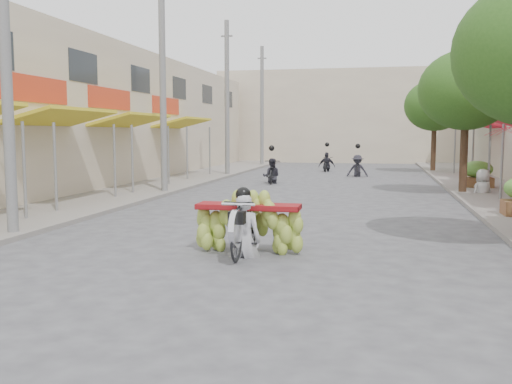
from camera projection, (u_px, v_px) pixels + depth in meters
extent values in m
plane|color=#55555A|center=(211.00, 287.00, 8.41)|extent=(120.00, 120.00, 0.00)
cube|color=gray|center=(155.00, 184.00, 24.46)|extent=(4.00, 60.00, 0.12)
cube|color=gray|center=(503.00, 191.00, 21.51)|extent=(4.00, 60.00, 0.12)
cube|color=beige|center=(34.00, 115.00, 24.23)|extent=(8.00, 40.00, 6.00)
cylinder|color=slate|center=(24.00, 173.00, 14.27)|extent=(0.08, 0.08, 2.55)
cube|color=gold|center=(62.00, 117.00, 17.40)|extent=(1.77, 4.00, 0.53)
cylinder|color=slate|center=(55.00, 169.00, 15.63)|extent=(0.08, 0.08, 2.55)
cylinder|color=slate|center=(115.00, 162.00, 19.13)|extent=(0.08, 0.08, 2.55)
cube|color=red|center=(35.00, 89.00, 17.50)|extent=(0.10, 3.50, 0.80)
cube|color=gold|center=(131.00, 120.00, 22.26)|extent=(1.77, 4.00, 0.53)
cylinder|color=slate|center=(132.00, 160.00, 20.49)|extent=(0.08, 0.08, 2.55)
cylinder|color=slate|center=(168.00, 156.00, 23.99)|extent=(0.08, 0.08, 2.55)
cube|color=red|center=(110.00, 99.00, 22.36)|extent=(0.10, 3.50, 0.80)
cube|color=gold|center=(183.00, 123.00, 28.09)|extent=(1.77, 4.00, 0.53)
cylinder|color=slate|center=(187.00, 154.00, 26.32)|extent=(0.08, 0.08, 2.55)
cylinder|color=slate|center=(210.00, 152.00, 29.82)|extent=(0.08, 0.08, 2.55)
cube|color=red|center=(166.00, 106.00, 28.19)|extent=(0.10, 3.50, 0.80)
cube|color=#1E2328|center=(83.00, 67.00, 20.31)|extent=(0.08, 2.00, 1.10)
cube|color=#1E2328|center=(140.00, 80.00, 25.17)|extent=(0.08, 2.00, 1.10)
cube|color=#1E2328|center=(179.00, 88.00, 30.03)|extent=(0.08, 2.00, 1.10)
cube|color=#1E2328|center=(207.00, 94.00, 34.89)|extent=(0.08, 2.00, 1.10)
cube|color=#1E2328|center=(228.00, 99.00, 39.75)|extent=(0.08, 2.00, 1.10)
cylinder|color=slate|center=(502.00, 163.00, 18.52)|extent=(0.08, 0.08, 2.55)
cube|color=red|center=(504.00, 120.00, 22.18)|extent=(1.77, 4.20, 0.53)
cylinder|color=slate|center=(489.00, 160.00, 20.66)|extent=(0.08, 0.08, 2.55)
cylinder|color=slate|center=(473.00, 156.00, 24.35)|extent=(0.08, 0.08, 2.55)
cube|color=red|center=(478.00, 123.00, 28.01)|extent=(1.77, 4.20, 0.53)
cylinder|color=slate|center=(465.00, 154.00, 26.49)|extent=(0.08, 0.08, 2.55)
cylinder|color=slate|center=(455.00, 151.00, 30.19)|extent=(0.08, 0.08, 2.55)
cube|color=beige|center=(349.00, 117.00, 44.99)|extent=(20.00, 6.00, 7.00)
cylinder|color=slate|center=(5.00, 51.00, 12.05)|extent=(0.24, 0.24, 8.00)
cylinder|color=slate|center=(163.00, 85.00, 20.80)|extent=(0.24, 0.24, 8.00)
cylinder|color=slate|center=(227.00, 99.00, 29.55)|extent=(0.24, 0.24, 8.00)
cube|color=slate|center=(227.00, 36.00, 29.21)|extent=(0.60, 0.08, 0.08)
cylinder|color=slate|center=(262.00, 107.00, 38.29)|extent=(0.24, 0.24, 8.00)
cube|color=slate|center=(262.00, 58.00, 37.96)|extent=(0.60, 0.08, 0.08)
cylinder|color=#3A2719|center=(464.00, 151.00, 20.72)|extent=(0.28, 0.28, 3.20)
ellipsoid|color=#2B5519|center=(466.00, 90.00, 20.49)|extent=(3.40, 3.40, 2.90)
cylinder|color=#3A2719|center=(434.00, 144.00, 32.38)|extent=(0.28, 0.28, 3.20)
ellipsoid|color=#2B5519|center=(435.00, 105.00, 32.15)|extent=(3.40, 3.40, 2.90)
cube|color=brown|center=(477.00, 181.00, 22.62)|extent=(1.20, 0.80, 0.50)
ellipsoid|color=#5C9C3A|center=(477.00, 166.00, 22.56)|extent=(1.20, 0.88, 0.66)
imported|color=black|center=(244.00, 226.00, 10.46)|extent=(0.57, 1.93, 1.13)
cylinder|color=silver|center=(236.00, 229.00, 9.83)|extent=(0.10, 0.66, 0.66)
cube|color=black|center=(237.00, 218.00, 9.90)|extent=(0.28, 0.22, 0.22)
cylinder|color=silver|center=(238.00, 204.00, 9.98)|extent=(0.60, 0.05, 0.05)
cube|color=maroon|center=(249.00, 206.00, 10.77)|extent=(1.96, 0.55, 0.10)
imported|color=silver|center=(244.00, 193.00, 10.35)|extent=(0.64, 0.47, 1.77)
sphere|color=black|center=(243.00, 145.00, 10.23)|extent=(0.28, 0.28, 0.28)
imported|color=silver|center=(483.00, 169.00, 20.45)|extent=(0.98, 0.86, 1.70)
imported|color=black|center=(272.00, 172.00, 25.55)|extent=(0.89, 1.85, 1.00)
imported|color=#28272F|center=(272.00, 158.00, 25.49)|extent=(0.85, 0.58, 1.65)
sphere|color=black|center=(272.00, 148.00, 25.44)|extent=(0.26, 0.26, 0.26)
imported|color=black|center=(357.00, 168.00, 29.48)|extent=(0.48, 1.54, 0.90)
imported|color=#28272F|center=(358.00, 155.00, 29.41)|extent=(1.07, 0.58, 1.65)
sphere|color=black|center=(358.00, 146.00, 29.36)|extent=(0.26, 0.26, 0.26)
imported|color=black|center=(327.00, 164.00, 33.33)|extent=(0.65, 1.51, 0.83)
imported|color=#28272F|center=(327.00, 152.00, 33.25)|extent=(1.00, 0.61, 1.65)
sphere|color=black|center=(327.00, 144.00, 33.21)|extent=(0.26, 0.26, 0.26)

